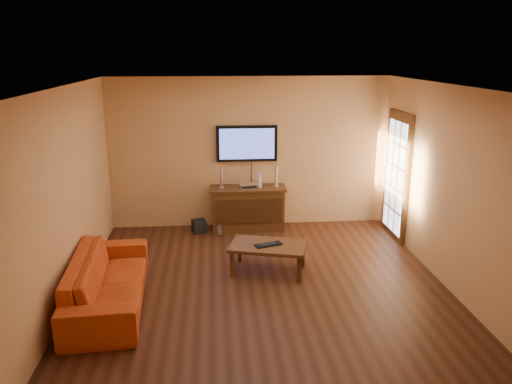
{
  "coord_description": "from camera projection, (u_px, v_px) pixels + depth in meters",
  "views": [
    {
      "loc": [
        -0.63,
        -6.29,
        3.12
      ],
      "look_at": [
        -0.02,
        0.8,
        1.1
      ],
      "focal_mm": 35.0,
      "sensor_mm": 36.0,
      "label": 1
    }
  ],
  "objects": [
    {
      "name": "television",
      "position": [
        247.0,
        144.0,
        8.87
      ],
      "size": [
        1.09,
        0.08,
        0.64
      ],
      "color": "black",
      "rests_on": "ground"
    },
    {
      "name": "speaker_left",
      "position": [
        221.0,
        179.0,
        8.79
      ],
      "size": [
        0.1,
        0.1,
        0.35
      ],
      "color": "silver",
      "rests_on": "media_console"
    },
    {
      "name": "coffee_table",
      "position": [
        268.0,
        248.0,
        7.23
      ],
      "size": [
        1.21,
        0.91,
        0.42
      ],
      "color": "#3F230E",
      "rests_on": "ground"
    },
    {
      "name": "sofa",
      "position": [
        107.0,
        273.0,
        6.28
      ],
      "size": [
        0.8,
        2.25,
        0.86
      ],
      "primitive_type": "imported",
      "rotation": [
        0.0,
        0.0,
        1.64
      ],
      "color": "#B53E14",
      "rests_on": "ground"
    },
    {
      "name": "game_console",
      "position": [
        259.0,
        181.0,
        8.87
      ],
      "size": [
        0.07,
        0.18,
        0.23
      ],
      "primitive_type": "cube",
      "rotation": [
        0.0,
        0.0,
        0.14
      ],
      "color": "white",
      "rests_on": "media_console"
    },
    {
      "name": "room_walls",
      "position": [
        259.0,
        156.0,
        7.08
      ],
      "size": [
        5.0,
        5.0,
        5.0
      ],
      "color": "tan",
      "rests_on": "ground"
    },
    {
      "name": "french_door",
      "position": [
        396.0,
        177.0,
        8.48
      ],
      "size": [
        0.07,
        1.02,
        2.22
      ],
      "color": "#3F230E",
      "rests_on": "ground"
    },
    {
      "name": "media_console",
      "position": [
        248.0,
        208.0,
        8.97
      ],
      "size": [
        1.35,
        0.51,
        0.78
      ],
      "color": "#3F230E",
      "rests_on": "ground"
    },
    {
      "name": "speaker_right",
      "position": [
        276.0,
        177.0,
        8.87
      ],
      "size": [
        0.1,
        0.1,
        0.37
      ],
      "color": "silver",
      "rests_on": "media_console"
    },
    {
      "name": "ground_plane",
      "position": [
        263.0,
        284.0,
        6.94
      ],
      "size": [
        5.0,
        5.0,
        0.0
      ],
      "primitive_type": "plane",
      "color": "black",
      "rests_on": "ground"
    },
    {
      "name": "bottle",
      "position": [
        219.0,
        231.0,
        8.67
      ],
      "size": [
        0.08,
        0.08,
        0.22
      ],
      "color": "white",
      "rests_on": "ground"
    },
    {
      "name": "av_receiver",
      "position": [
        248.0,
        186.0,
        8.84
      ],
      "size": [
        0.34,
        0.27,
        0.07
      ],
      "primitive_type": "cube",
      "rotation": [
        0.0,
        0.0,
        0.17
      ],
      "color": "silver",
      "rests_on": "media_console"
    },
    {
      "name": "subwoofer",
      "position": [
        199.0,
        226.0,
        8.87
      ],
      "size": [
        0.28,
        0.28,
        0.22
      ],
      "primitive_type": "cube",
      "rotation": [
        0.0,
        0.0,
        0.29
      ],
      "color": "black",
      "rests_on": "ground"
    },
    {
      "name": "keyboard",
      "position": [
        268.0,
        245.0,
        7.18
      ],
      "size": [
        0.42,
        0.27,
        0.02
      ],
      "color": "black",
      "rests_on": "coffee_table"
    }
  ]
}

